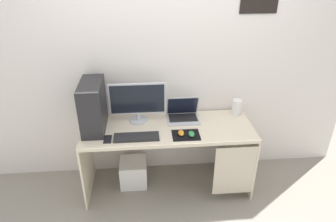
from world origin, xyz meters
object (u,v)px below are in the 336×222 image
Objects in this scene: pc_tower at (93,106)px; keyboard at (136,137)px; cell_phone at (108,139)px; subwoofer at (133,172)px; mouse_right at (191,134)px; mouse_left at (181,133)px; laptop at (183,114)px; monitor at (138,102)px; speaker at (237,108)px.

pc_tower is 1.13× the size of keyboard.
cell_phone is 0.67m from subwoofer.
mouse_right is at bearing -0.56° from keyboard.
pc_tower is at bearing 166.19° from mouse_left.
mouse_left is at bearing -13.81° from pc_tower.
mouse_right is (0.91, -0.23, -0.22)m from pc_tower.
pc_tower is 3.66× the size of cell_phone.
subwoofer is (-0.54, -0.10, -0.64)m from laptop.
laptop is 2.53× the size of cell_phone.
mouse_right is at bearing -33.03° from monitor.
pc_tower is 4.95× the size of mouse_right.
laptop is 0.57m from speaker.
pc_tower is 1.46m from speaker.
speaker is at bearing 15.73° from cell_phone.
mouse_right reaches higher than cell_phone.
keyboard is 0.65m from subwoofer.
mouse_right is (0.10, -0.03, 0.00)m from mouse_left.
monitor is at bearing 143.42° from mouse_left.
speaker is 0.65m from mouse_right.
laptop is 1.16× the size of subwoofer.
pc_tower is at bearing -167.22° from monitor.
subwoofer is at bearing 156.18° from mouse_left.
pc_tower reaches higher than cell_phone.
mouse_right is (-0.53, -0.37, -0.06)m from speaker.
speaker is at bearing 19.23° from keyboard.
pc_tower is 0.87m from mouse_left.
pc_tower is 1.45× the size of laptop.
monitor is 0.38m from keyboard.
laptop is 3.42× the size of mouse_left.
cell_phone is (-0.28, -0.32, -0.22)m from monitor.
subwoofer is (-0.58, 0.24, -0.61)m from mouse_right.
keyboard is 0.26m from cell_phone.
pc_tower reaches higher than monitor.
subwoofer is (-0.48, 0.21, -0.61)m from mouse_left.
mouse_right is at bearing -14.74° from mouse_left.
pc_tower is 0.35m from cell_phone.
laptop reaches higher than cell_phone.
pc_tower is 1.68× the size of subwoofer.
subwoofer is (-0.06, 0.23, -0.60)m from keyboard.
speaker is 0.41× the size of keyboard.
mouse_left is 0.34× the size of subwoofer.
mouse_right reaches higher than subwoofer.
monitor is (0.42, 0.10, -0.02)m from pc_tower.
cell_phone is at bearing -179.13° from keyboard.
laptop is at bearing 96.31° from mouse_right.
subwoofer is (0.20, 0.24, -0.59)m from cell_phone.
mouse_left is at bearing -23.82° from subwoofer.
pc_tower is 0.90m from laptop.
cell_phone is (-0.74, -0.34, -0.04)m from laptop.
mouse_left is (0.82, -0.20, -0.22)m from pc_tower.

